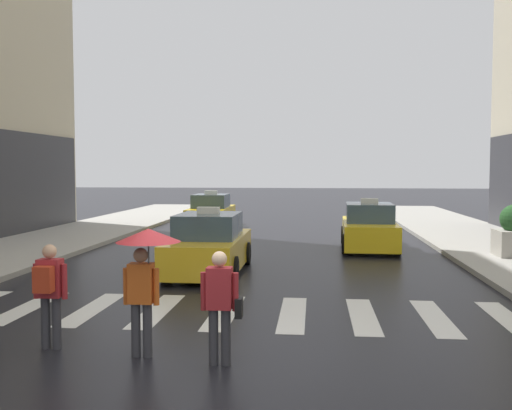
# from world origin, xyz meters

# --- Properties ---
(ground_plane) EXTENTS (160.00, 160.00, 0.00)m
(ground_plane) POSITION_xyz_m (0.00, 0.00, 0.00)
(ground_plane) COLOR black
(crosswalk_markings) EXTENTS (11.30, 2.80, 0.01)m
(crosswalk_markings) POSITION_xyz_m (-0.00, 3.00, 0.00)
(crosswalk_markings) COLOR silver
(crosswalk_markings) RESTS_ON ground
(taxi_lead) EXTENTS (1.94, 4.55, 1.80)m
(taxi_lead) POSITION_xyz_m (-1.10, 7.32, 0.72)
(taxi_lead) COLOR gold
(taxi_lead) RESTS_ON ground
(taxi_second) EXTENTS (2.05, 4.59, 1.80)m
(taxi_second) POSITION_xyz_m (3.70, 12.53, 0.72)
(taxi_second) COLOR yellow
(taxi_second) RESTS_ON ground
(taxi_third) EXTENTS (1.96, 4.55, 1.80)m
(taxi_third) POSITION_xyz_m (-3.23, 19.44, 0.72)
(taxi_third) COLOR yellow
(taxi_third) RESTS_ON ground
(pedestrian_with_umbrella) EXTENTS (0.96, 0.96, 1.94)m
(pedestrian_with_umbrella) POSITION_xyz_m (-0.74, 0.22, 1.52)
(pedestrian_with_umbrella) COLOR #333338
(pedestrian_with_umbrella) RESTS_ON ground
(pedestrian_with_backpack) EXTENTS (0.55, 0.43, 1.65)m
(pedestrian_with_backpack) POSITION_xyz_m (-2.35, 0.43, 0.97)
(pedestrian_with_backpack) COLOR #333338
(pedestrian_with_backpack) RESTS_ON ground
(pedestrian_with_handbag) EXTENTS (0.60, 0.24, 1.65)m
(pedestrian_with_handbag) POSITION_xyz_m (0.43, -0.02, 0.93)
(pedestrian_with_handbag) COLOR #333338
(pedestrian_with_handbag) RESTS_ON ground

